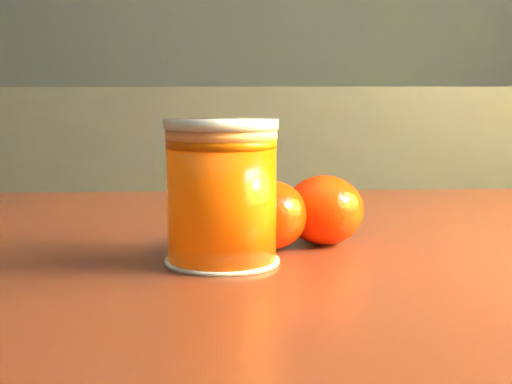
# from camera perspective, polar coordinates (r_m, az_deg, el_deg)

# --- Properties ---
(kitchen_counter) EXTENTS (3.15, 0.60, 0.90)m
(kitchen_counter) POSITION_cam_1_polar(r_m,az_deg,el_deg) (2.17, -13.76, -3.88)
(kitchen_counter) COLOR #4E4E53
(kitchen_counter) RESTS_ON ground
(table) EXTENTS (1.11, 0.87, 0.75)m
(table) POSITION_cam_1_polar(r_m,az_deg,el_deg) (0.66, 7.94, -12.38)
(table) COLOR maroon
(table) RESTS_ON ground
(juice_glass) EXTENTS (0.09, 0.09, 0.11)m
(juice_glass) POSITION_cam_1_polar(r_m,az_deg,el_deg) (0.55, -2.76, -0.07)
(juice_glass) COLOR #E14C04
(juice_glass) RESTS_ON table
(orange_front) EXTENTS (0.08, 0.08, 0.06)m
(orange_front) POSITION_cam_1_polar(r_m,az_deg,el_deg) (0.60, 0.99, -1.84)
(orange_front) COLOR #FF3005
(orange_front) RESTS_ON table
(orange_back) EXTENTS (0.09, 0.09, 0.06)m
(orange_back) POSITION_cam_1_polar(r_m,az_deg,el_deg) (0.62, 5.47, -1.44)
(orange_back) COLOR #FF3005
(orange_back) RESTS_ON table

